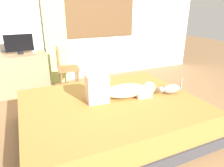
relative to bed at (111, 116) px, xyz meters
name	(u,v)px	position (x,y,z in m)	size (l,w,h in m)	color
ground_plane	(119,136)	(0.04, -0.16, -0.21)	(16.00, 16.00, 0.00)	olive
back_wall_with_window	(69,12)	(0.06, 2.28, 1.24)	(6.40, 0.14, 2.90)	silver
bed	(111,116)	(0.00, 0.00, 0.00)	(2.21, 1.74, 0.43)	#38383D
person_lying	(119,90)	(0.12, 0.05, 0.33)	(0.94, 0.35, 0.34)	silver
cat	(170,89)	(0.82, -0.11, 0.29)	(0.36, 0.15, 0.21)	gray
desk	(23,74)	(-0.98, 1.88, 0.16)	(0.90, 0.56, 0.74)	#997A56
tv_monitor	(19,44)	(-0.96, 1.88, 0.71)	(0.48, 0.10, 0.35)	black
cup	(34,50)	(-0.73, 1.93, 0.58)	(0.07, 0.07, 0.10)	white
chair_by_desk	(64,66)	(-0.26, 1.56, 0.30)	(0.42, 0.42, 0.86)	brown
curtain_left	(55,27)	(-0.27, 2.16, 0.95)	(0.44, 0.06, 2.33)	#ADCC75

